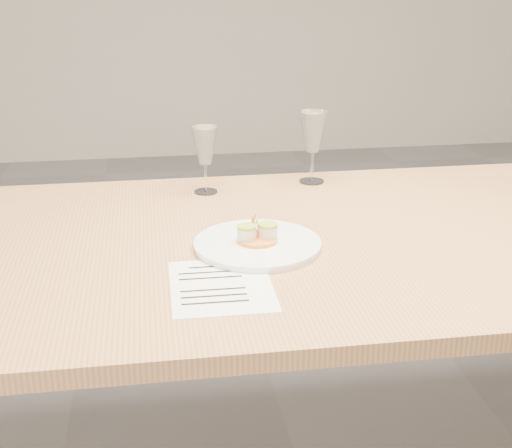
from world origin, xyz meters
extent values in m
cube|color=tan|center=(0.00, 0.00, 0.73)|extent=(2.40, 1.00, 0.04)
cylinder|color=white|center=(-0.14, -0.06, 0.76)|extent=(0.28, 0.28, 0.01)
cylinder|color=white|center=(-0.14, -0.06, 0.76)|extent=(0.29, 0.29, 0.01)
cylinder|color=orange|center=(-0.14, -0.06, 0.77)|extent=(0.09, 0.09, 0.01)
cylinder|color=beige|center=(-0.17, -0.06, 0.79)|extent=(0.04, 0.04, 0.03)
cylinder|color=beige|center=(-0.12, -0.05, 0.79)|extent=(0.04, 0.04, 0.03)
cylinder|color=#A6C135|center=(-0.17, -0.06, 0.80)|extent=(0.04, 0.04, 0.01)
cylinder|color=#A6C135|center=(-0.12, -0.05, 0.80)|extent=(0.04, 0.04, 0.01)
cylinder|color=tan|center=(-0.09, -0.10, 0.76)|extent=(0.04, 0.04, 0.00)
cube|color=white|center=(-0.24, -0.24, 0.75)|extent=(0.20, 0.26, 0.00)
cube|color=black|center=(-0.26, -0.15, 0.75)|extent=(0.08, 0.01, 0.00)
cube|color=black|center=(-0.26, -0.17, 0.75)|extent=(0.13, 0.01, 0.00)
cube|color=black|center=(-0.26, -0.20, 0.75)|extent=(0.13, 0.01, 0.00)
cube|color=black|center=(-0.26, -0.26, 0.75)|extent=(0.13, 0.01, 0.00)
cube|color=black|center=(-0.26, -0.28, 0.75)|extent=(0.13, 0.01, 0.00)
cube|color=black|center=(-0.26, -0.31, 0.75)|extent=(0.13, 0.01, 0.00)
cylinder|color=white|center=(-0.22, 0.36, 0.75)|extent=(0.06, 0.06, 0.00)
cylinder|color=white|center=(-0.22, 0.36, 0.79)|extent=(0.01, 0.01, 0.08)
cone|color=white|center=(-0.22, 0.36, 0.88)|extent=(0.07, 0.07, 0.10)
cylinder|color=white|center=(0.09, 0.41, 0.75)|extent=(0.07, 0.07, 0.00)
cylinder|color=white|center=(0.09, 0.41, 0.80)|extent=(0.01, 0.01, 0.09)
cone|color=white|center=(0.09, 0.41, 0.90)|extent=(0.08, 0.08, 0.11)
camera|label=1|loc=(-0.37, -1.51, 1.37)|focal=50.00mm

